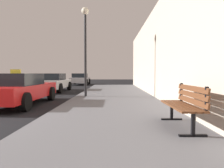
% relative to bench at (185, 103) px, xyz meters
% --- Properties ---
extents(sidewalk, '(4.00, 32.00, 0.15)m').
position_rel_bench_xyz_m(sidewalk, '(-1.39, 0.61, -0.59)').
color(sidewalk, '#5B5B60').
rests_on(sidewalk, ground_plane).
extents(building_wall, '(0.70, 32.00, 4.44)m').
position_rel_bench_xyz_m(building_wall, '(0.81, 0.61, 1.56)').
color(building_wall, '#BCAD99').
rests_on(building_wall, ground_plane).
extents(bench, '(0.51, 1.59, 0.89)m').
position_rel_bench_xyz_m(bench, '(0.00, 0.00, 0.00)').
color(bench, brown).
rests_on(bench, sidewalk).
extents(street_lamp, '(0.36, 0.36, 4.30)m').
position_rel_bench_xyz_m(street_lamp, '(-2.87, 5.93, 2.44)').
color(street_lamp, black).
rests_on(street_lamp, sidewalk).
extents(car_red, '(1.97, 4.56, 1.43)m').
position_rel_bench_xyz_m(car_red, '(-5.32, 4.01, -0.01)').
color(car_red, red).
rests_on(car_red, ground_plane).
extents(car_white, '(1.94, 4.31, 1.27)m').
position_rel_bench_xyz_m(car_white, '(-5.77, 10.36, -0.01)').
color(car_white, white).
rests_on(car_white, ground_plane).
extents(car_silver, '(1.94, 4.01, 1.27)m').
position_rel_bench_xyz_m(car_silver, '(-5.24, 19.25, -0.02)').
color(car_silver, '#B7B7BF').
rests_on(car_silver, ground_plane).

